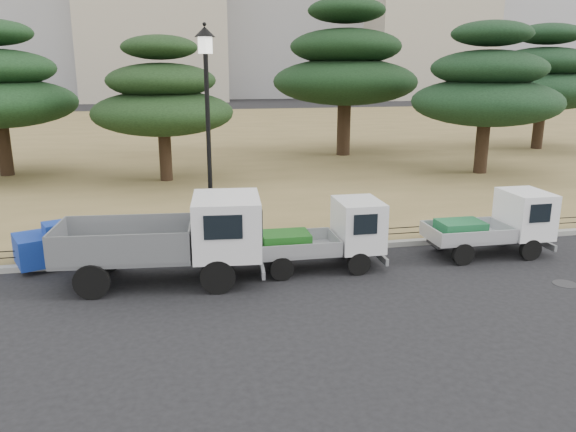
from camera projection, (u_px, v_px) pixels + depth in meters
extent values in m
plane|color=black|center=(304.00, 286.00, 14.04)|extent=(220.00, 220.00, 0.00)
cube|color=olive|center=(212.00, 137.00, 42.96)|extent=(120.00, 56.00, 0.15)
cube|color=gray|center=(284.00, 251.00, 16.47)|extent=(120.00, 0.25, 0.16)
cylinder|color=black|center=(218.00, 277.00, 13.49)|extent=(0.87, 0.25, 0.85)
cylinder|color=black|center=(218.00, 252.00, 15.28)|extent=(0.87, 0.25, 0.85)
cylinder|color=black|center=(92.00, 282.00, 13.17)|extent=(0.87, 0.25, 0.85)
cylinder|color=black|center=(107.00, 256.00, 14.96)|extent=(0.87, 0.25, 0.85)
cube|color=#2D2D30|center=(161.00, 258.00, 14.17)|extent=(4.84, 1.46, 0.15)
cube|color=slate|center=(125.00, 240.00, 13.95)|extent=(3.47, 2.17, 0.83)
cube|color=silver|center=(227.00, 225.00, 14.14)|extent=(1.84, 2.17, 1.46)
cylinder|color=black|center=(359.00, 264.00, 14.74)|extent=(0.62, 0.17, 0.62)
cylinder|color=black|center=(344.00, 248.00, 16.03)|extent=(0.62, 0.17, 0.62)
cylinder|color=black|center=(282.00, 269.00, 14.36)|extent=(0.62, 0.17, 0.62)
cylinder|color=black|center=(273.00, 252.00, 15.65)|extent=(0.62, 0.17, 0.62)
cube|color=#2D2D30|center=(316.00, 253.00, 15.17)|extent=(3.34, 0.81, 0.14)
cube|color=#9D9FA4|center=(294.00, 244.00, 14.98)|extent=(2.31, 1.43, 0.41)
cube|color=silver|center=(358.00, 224.00, 15.19)|extent=(1.18, 1.54, 1.33)
cube|color=#1E641C|center=(286.00, 241.00, 14.91)|extent=(1.27, 0.93, 0.45)
cylinder|color=black|center=(530.00, 250.00, 15.87)|extent=(0.62, 0.17, 0.62)
cylinder|color=black|center=(503.00, 236.00, 17.16)|extent=(0.62, 0.17, 0.62)
cylinder|color=black|center=(463.00, 254.00, 15.47)|extent=(0.62, 0.17, 0.62)
cylinder|color=black|center=(441.00, 240.00, 16.76)|extent=(0.62, 0.17, 0.62)
cube|color=#2D2D30|center=(486.00, 240.00, 16.28)|extent=(3.34, 0.78, 0.14)
cube|color=#B6B8BE|center=(467.00, 232.00, 16.10)|extent=(2.31, 1.42, 0.41)
cube|color=white|center=(525.00, 214.00, 16.32)|extent=(1.17, 1.53, 1.31)
cube|color=#1D673A|center=(460.00, 229.00, 16.03)|extent=(1.27, 0.92, 0.45)
cylinder|color=black|center=(213.00, 247.00, 16.31)|extent=(0.47, 0.47, 0.17)
cylinder|color=black|center=(209.00, 153.00, 15.60)|extent=(0.13, 0.13, 5.33)
cylinder|color=white|center=(205.00, 45.00, 14.86)|extent=(0.43, 0.43, 0.43)
cone|color=black|center=(205.00, 32.00, 14.77)|extent=(0.55, 0.55, 0.27)
cylinder|color=black|center=(283.00, 241.00, 16.55)|extent=(38.00, 0.03, 0.03)
cylinder|color=black|center=(283.00, 235.00, 16.50)|extent=(38.00, 0.03, 0.03)
cylinder|color=black|center=(283.00, 241.00, 16.55)|extent=(0.04, 0.04, 0.40)
cube|color=#1434A1|center=(49.00, 247.00, 15.33)|extent=(2.03, 1.77, 0.79)
cube|color=#1434A1|center=(59.00, 228.00, 15.09)|extent=(0.98, 0.92, 0.34)
cylinder|color=#2D2D30|center=(565.00, 284.00, 14.18)|extent=(0.60, 0.60, 0.01)
cylinder|color=black|center=(4.00, 146.00, 27.25)|extent=(0.64, 0.64, 2.85)
cylinder|color=black|center=(165.00, 153.00, 26.06)|extent=(0.57, 0.57, 2.55)
ellipsoid|color=black|center=(163.00, 113.00, 25.58)|extent=(6.43, 6.43, 2.06)
ellipsoid|color=black|center=(161.00, 81.00, 25.21)|extent=(4.91, 4.91, 1.57)
ellipsoid|color=black|center=(159.00, 47.00, 24.84)|extent=(3.39, 3.39, 1.09)
cylinder|color=black|center=(344.00, 126.00, 33.55)|extent=(0.79, 0.79, 3.51)
ellipsoid|color=black|center=(345.00, 82.00, 32.89)|extent=(8.46, 8.46, 2.71)
ellipsoid|color=black|center=(346.00, 47.00, 32.38)|extent=(6.46, 6.46, 2.07)
ellipsoid|color=black|center=(347.00, 10.00, 31.87)|extent=(4.46, 4.46, 1.43)
cylinder|color=black|center=(482.00, 144.00, 27.91)|extent=(0.64, 0.64, 2.85)
ellipsoid|color=black|center=(486.00, 102.00, 27.38)|extent=(7.23, 7.23, 2.31)
ellipsoid|color=black|center=(489.00, 68.00, 26.96)|extent=(5.52, 5.52, 1.77)
ellipsoid|color=black|center=(492.00, 33.00, 26.55)|extent=(3.81, 3.81, 1.22)
cylinder|color=black|center=(539.00, 125.00, 36.24)|extent=(0.68, 0.68, 3.03)
ellipsoid|color=black|center=(543.00, 90.00, 35.68)|extent=(7.75, 7.75, 2.48)
ellipsoid|color=black|center=(546.00, 62.00, 35.24)|extent=(5.92, 5.92, 1.89)
ellipsoid|color=black|center=(549.00, 34.00, 34.80)|extent=(4.09, 4.09, 1.31)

